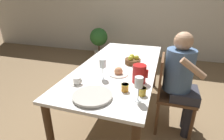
% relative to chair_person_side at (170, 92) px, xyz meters
% --- Properties ---
extents(ground_plane, '(20.00, 20.00, 0.00)m').
position_rel_chair_person_side_xyz_m(ground_plane, '(-0.64, 0.09, -0.49)').
color(ground_plane, '#7F6647').
extents(wall_back, '(10.00, 0.06, 2.60)m').
position_rel_chair_person_side_xyz_m(wall_back, '(-0.64, 2.81, 0.81)').
color(wall_back, beige).
rests_on(wall_back, ground_plane).
extents(dining_table, '(0.90, 2.03, 0.73)m').
position_rel_chair_person_side_xyz_m(dining_table, '(-0.64, 0.09, 0.15)').
color(dining_table, white).
rests_on(dining_table, ground_plane).
extents(chair_person_side, '(0.42, 0.42, 0.91)m').
position_rel_chair_person_side_xyz_m(chair_person_side, '(0.00, 0.00, 0.00)').
color(chair_person_side, brown).
rests_on(chair_person_side, ground_plane).
extents(person_seated, '(0.39, 0.41, 1.20)m').
position_rel_chair_person_side_xyz_m(person_seated, '(0.09, -0.03, 0.22)').
color(person_seated, '#33333D').
rests_on(person_seated, ground_plane).
extents(red_pitcher, '(0.16, 0.13, 0.18)m').
position_rel_chair_person_side_xyz_m(red_pitcher, '(-0.33, -0.32, 0.33)').
color(red_pitcher, red).
rests_on(red_pitcher, dining_table).
extents(wine_glass_water, '(0.07, 0.07, 0.21)m').
position_rel_chair_person_side_xyz_m(wine_glass_water, '(-0.28, -0.65, 0.39)').
color(wine_glass_water, white).
rests_on(wine_glass_water, dining_table).
extents(wine_glass_juice, '(0.07, 0.07, 0.21)m').
position_rel_chair_person_side_xyz_m(wine_glass_juice, '(-0.70, -0.34, 0.39)').
color(wine_glass_juice, white).
rests_on(wine_glass_juice, dining_table).
extents(teacup_near_person, '(0.13, 0.13, 0.07)m').
position_rel_chair_person_side_xyz_m(teacup_near_person, '(-0.89, -0.54, 0.26)').
color(teacup_near_person, silver).
rests_on(teacup_near_person, dining_table).
extents(teacup_across, '(0.13, 0.13, 0.07)m').
position_rel_chair_person_side_xyz_m(teacup_across, '(-0.36, 0.02, 0.26)').
color(teacup_across, silver).
rests_on(teacup_across, dining_table).
extents(serving_tray, '(0.34, 0.34, 0.03)m').
position_rel_chair_person_side_xyz_m(serving_tray, '(-0.65, -0.73, 0.25)').
color(serving_tray, '#B7B2A8').
rests_on(serving_tray, dining_table).
extents(bread_plate, '(0.21, 0.21, 0.09)m').
position_rel_chair_person_side_xyz_m(bread_plate, '(-0.57, -0.21, 0.26)').
color(bread_plate, silver).
rests_on(bread_plate, dining_table).
extents(jam_jar_amber, '(0.07, 0.07, 0.07)m').
position_rel_chair_person_side_xyz_m(jam_jar_amber, '(-0.42, -0.54, 0.27)').
color(jam_jar_amber, '#C67A1E').
rests_on(jam_jar_amber, dining_table).
extents(jam_jar_red, '(0.07, 0.07, 0.07)m').
position_rel_chair_person_side_xyz_m(jam_jar_red, '(-0.26, -0.56, 0.27)').
color(jam_jar_red, gold).
rests_on(jam_jar_red, dining_table).
extents(fruit_bowl, '(0.20, 0.20, 0.12)m').
position_rel_chair_person_side_xyz_m(fruit_bowl, '(-0.49, 0.17, 0.28)').
color(fruit_bowl, brown).
rests_on(fruit_bowl, dining_table).
extents(potted_plant, '(0.45, 0.45, 0.79)m').
position_rel_chair_person_side_xyz_m(potted_plant, '(-1.77, 2.24, 0.01)').
color(potted_plant, beige).
rests_on(potted_plant, ground_plane).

